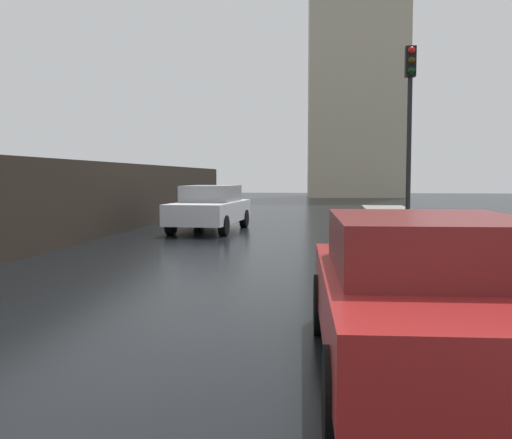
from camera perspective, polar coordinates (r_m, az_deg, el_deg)
car_white_near_kerb at (r=18.76m, az=-4.43°, el=1.15°), size 2.03×4.60×1.44m
car_red_mid_road at (r=5.25m, az=16.22°, el=-6.79°), size 2.01×4.20×1.38m
traffic_light at (r=15.62m, az=14.64°, el=10.42°), size 0.26×0.39×4.84m
distant_tower at (r=53.75m, az=9.69°, el=18.12°), size 8.44×7.84×29.48m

